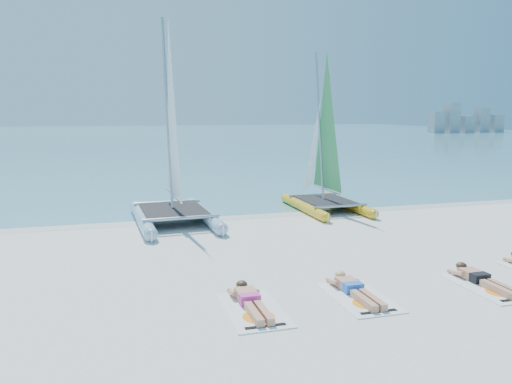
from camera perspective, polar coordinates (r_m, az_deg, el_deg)
ground at (r=12.05m, az=5.66°, el=-7.74°), size 140.00×140.00×0.00m
sea at (r=73.91m, az=-12.72°, el=6.22°), size 140.00×115.00×0.01m
wet_sand_strip at (r=17.12m, az=-1.13°, el=-2.60°), size 140.00×1.40×0.01m
distant_skyline at (r=93.02m, az=22.79°, el=7.49°), size 14.00×2.00×5.00m
catamaran_blue at (r=15.96m, az=-9.59°, el=3.71°), size 2.58×5.05×6.75m
catamaran_yellow at (r=18.25m, az=7.52°, el=3.87°), size 2.08×4.59×5.83m
towel_a at (r=9.12m, az=-0.33°, el=-13.30°), size 1.00×1.85×0.02m
sunbather_a at (r=9.25m, az=-0.66°, el=-12.24°), size 0.37×1.73×0.26m
towel_b at (r=9.87m, az=11.63°, el=-11.70°), size 1.00×1.85×0.02m
sunbather_b at (r=9.99m, az=11.14°, el=-10.75°), size 0.37×1.73×0.26m
towel_c at (r=11.24m, az=24.94°, el=-9.78°), size 1.00×1.85×0.02m
sunbather_c at (r=11.34m, az=24.34°, el=-8.98°), size 0.37×1.73×0.26m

